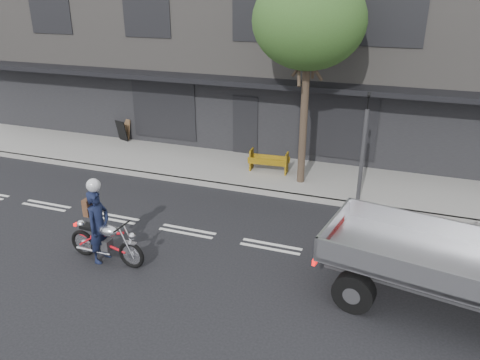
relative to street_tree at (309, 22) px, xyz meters
name	(u,v)px	position (x,y,z in m)	size (l,w,h in m)	color
ground	(187,231)	(-2.20, -4.20, -5.28)	(80.00, 80.00, 0.00)	black
sidewalk	(244,170)	(-2.20, 0.50, -5.20)	(32.00, 3.20, 0.15)	gray
kerb	(228,187)	(-2.20, -1.10, -5.20)	(32.00, 0.20, 0.15)	gray
building_main	(293,39)	(-2.20, 7.10, -1.28)	(26.00, 10.00, 8.00)	slate
street_tree	(309,22)	(0.00, 0.00, 0.00)	(3.40, 3.40, 6.74)	#382B21
traffic_light_pole	(363,154)	(2.00, -0.85, -3.63)	(0.12, 0.12, 3.50)	#2D2D30
motorcycle	(106,240)	(-3.40, -6.19, -4.71)	(2.15, 0.62, 1.10)	black
rider	(99,226)	(-3.55, -6.19, -4.35)	(0.67, 0.44, 1.85)	#121832
construction_barrier	(267,163)	(-1.28, 0.32, -4.74)	(1.39, 0.56, 0.78)	#FEB90D
sandwich_board	(122,131)	(-8.12, 1.77, -4.69)	(0.56, 0.37, 0.88)	black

